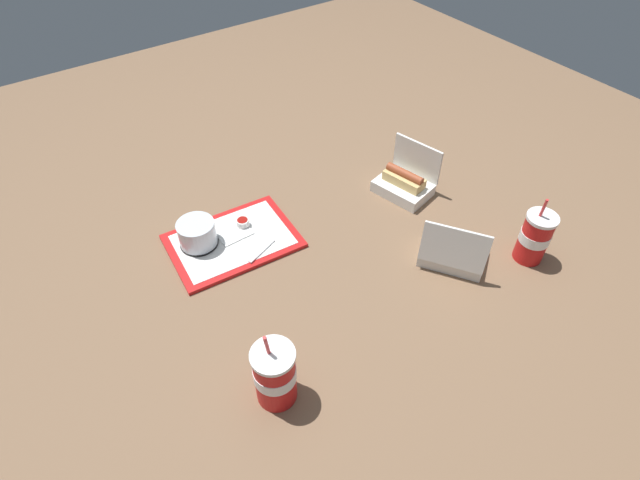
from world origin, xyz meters
The scene contains 10 objects.
ground_plane centered at (0.00, 0.00, 0.00)m, with size 3.20×3.20×0.00m, color brown.
food_tray centered at (0.21, -0.16, 0.01)m, with size 0.39×0.29×0.01m.
cake_container centered at (0.29, -0.20, 0.05)m, with size 0.11×0.11×0.08m.
ketchup_cup centered at (0.15, -0.20, 0.03)m, with size 0.04×0.04×0.02m.
napkin_stack centered at (0.19, -0.19, 0.02)m, with size 0.10×0.10×0.00m, color white.
plastic_fork centered at (0.16, -0.07, 0.02)m, with size 0.11×0.01×0.01m, color white.
clamshell_hotdog_right centered at (-0.27, 0.27, 0.04)m, with size 0.21×0.22×0.17m.
clamshell_hotdog_corner centered at (-0.37, -0.05, 0.04)m, with size 0.17×0.20×0.17m.
soda_cup_center centered at (-0.47, 0.38, 0.08)m, with size 0.09×0.09×0.22m.
soda_cup_corner centered at (0.36, 0.33, 0.09)m, with size 0.10×0.10×0.23m.
Camera 1 is at (0.60, 0.85, 1.06)m, focal length 28.00 mm.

